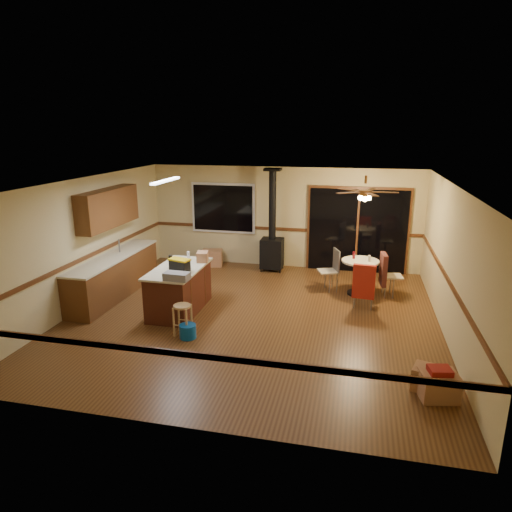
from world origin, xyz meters
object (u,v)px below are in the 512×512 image
(chair_left, at_px, (333,265))
(box_corner_b, at_px, (428,379))
(toolbox_black, at_px, (180,266))
(bar_stool, at_px, (183,320))
(dining_table, at_px, (360,271))
(chair_near, at_px, (364,281))
(toolbox_grey, at_px, (177,276))
(chair_right, at_px, (385,269))
(box_corner_a, at_px, (438,385))
(kitchen_island, at_px, (179,289))
(box_under_window, at_px, (212,258))
(wood_stove, at_px, (272,243))
(blue_bucket, at_px, (188,331))

(chair_left, bearing_deg, box_corner_b, -67.58)
(toolbox_black, bearing_deg, bar_stool, -66.99)
(dining_table, xyz_separation_m, chair_left, (-0.60, 0.14, 0.06))
(dining_table, xyz_separation_m, chair_near, (0.08, -0.88, 0.07))
(toolbox_grey, xyz_separation_m, box_corner_b, (4.22, -1.24, -0.80))
(chair_right, distance_m, box_corner_a, 3.96)
(kitchen_island, distance_m, dining_table, 3.91)
(toolbox_grey, distance_m, bar_stool, 0.79)
(toolbox_grey, distance_m, box_under_window, 3.93)
(wood_stove, distance_m, chair_near, 3.17)
(toolbox_grey, distance_m, box_corner_b, 4.47)
(wood_stove, bearing_deg, chair_left, -36.15)
(bar_stool, distance_m, dining_table, 4.12)
(kitchen_island, xyz_separation_m, chair_near, (3.58, 0.86, 0.14))
(kitchen_island, relative_size, chair_right, 2.40)
(chair_left, bearing_deg, dining_table, -13.01)
(blue_bucket, xyz_separation_m, box_corner_a, (3.98, -0.99, 0.06))
(bar_stool, bearing_deg, chair_right, 38.23)
(wood_stove, distance_m, box_corner_b, 5.95)
(toolbox_black, relative_size, bar_stool, 0.67)
(wood_stove, relative_size, box_corner_b, 6.06)
(bar_stool, height_order, chair_right, chair_right)
(kitchen_island, distance_m, chair_left, 3.46)
(blue_bucket, xyz_separation_m, chair_near, (2.98, 2.00, 0.47))
(chair_left, relative_size, box_corner_a, 1.07)
(wood_stove, distance_m, dining_table, 2.57)
(toolbox_grey, bearing_deg, kitchen_island, 110.16)
(wood_stove, height_order, chair_near, wood_stove)
(bar_stool, xyz_separation_m, chair_near, (3.12, 1.89, 0.32))
(blue_bucket, height_order, chair_left, chair_left)
(chair_near, height_order, chair_right, same)
(blue_bucket, bearing_deg, chair_near, 33.87)
(toolbox_black, xyz_separation_m, box_corner_a, (4.48, -1.95, -0.82))
(toolbox_black, relative_size, chair_left, 0.72)
(chair_left, distance_m, chair_near, 1.23)
(chair_right, xyz_separation_m, box_under_window, (-4.35, 1.33, -0.39))
(blue_bucket, distance_m, box_corner_a, 4.10)
(blue_bucket, bearing_deg, toolbox_grey, 128.15)
(kitchen_island, distance_m, bar_stool, 1.14)
(chair_left, distance_m, box_under_window, 3.47)
(bar_stool, distance_m, chair_near, 3.66)
(chair_near, relative_size, box_under_window, 1.33)
(chair_left, xyz_separation_m, box_corner_a, (1.68, -4.01, -0.40))
(dining_table, bearing_deg, toolbox_grey, -142.93)
(toolbox_black, distance_m, chair_right, 4.39)
(chair_near, relative_size, box_corner_a, 1.43)
(toolbox_black, height_order, box_corner_a, toolbox_black)
(chair_right, height_order, box_under_window, chair_right)
(toolbox_grey, xyz_separation_m, dining_table, (3.24, 2.45, -0.44))
(chair_right, bearing_deg, kitchen_island, -156.24)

